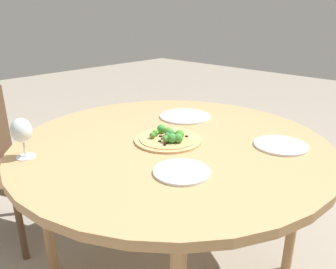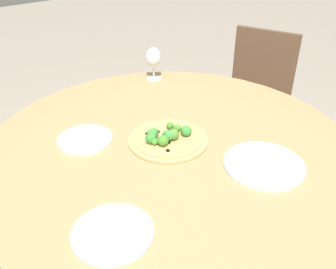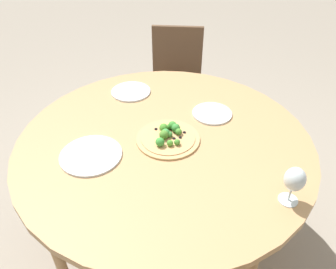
{
  "view_description": "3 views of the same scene",
  "coord_description": "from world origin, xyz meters",
  "px_view_note": "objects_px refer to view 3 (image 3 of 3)",
  "views": [
    {
      "loc": [
        -0.93,
        0.99,
        1.29
      ],
      "look_at": [
        0.01,
        0.02,
        0.78
      ],
      "focal_mm": 35.0,
      "sensor_mm": 36.0,
      "label": 1
    },
    {
      "loc": [
        -0.68,
        -0.93,
        1.52
      ],
      "look_at": [
        0.01,
        0.02,
        0.78
      ],
      "focal_mm": 40.0,
      "sensor_mm": 36.0,
      "label": 2
    },
    {
      "loc": [
        1.19,
        0.23,
        1.72
      ],
      "look_at": [
        0.01,
        0.02,
        0.78
      ],
      "focal_mm": 35.0,
      "sensor_mm": 36.0,
      "label": 3
    }
  ],
  "objects_px": {
    "chair": "(176,83)",
    "plate_far": "(131,92)",
    "plate_near": "(91,155)",
    "pizza": "(168,137)",
    "wine_glass": "(295,180)",
    "plate_side": "(212,113)"
  },
  "relations": [
    {
      "from": "plate_near",
      "to": "plate_far",
      "type": "relative_size",
      "value": 1.22
    },
    {
      "from": "plate_far",
      "to": "plate_near",
      "type": "bearing_deg",
      "value": -2.99
    },
    {
      "from": "plate_far",
      "to": "plate_side",
      "type": "bearing_deg",
      "value": 73.22
    },
    {
      "from": "chair",
      "to": "plate_side",
      "type": "xyz_separation_m",
      "value": [
        0.78,
        0.31,
        0.28
      ]
    },
    {
      "from": "chair",
      "to": "pizza",
      "type": "height_order",
      "value": "chair"
    },
    {
      "from": "pizza",
      "to": "chair",
      "type": "bearing_deg",
      "value": -173.39
    },
    {
      "from": "pizza",
      "to": "wine_glass",
      "type": "xyz_separation_m",
      "value": [
        0.29,
        0.51,
        0.09
      ]
    },
    {
      "from": "chair",
      "to": "plate_far",
      "type": "xyz_separation_m",
      "value": [
        0.64,
        -0.17,
        0.28
      ]
    },
    {
      "from": "pizza",
      "to": "plate_far",
      "type": "height_order",
      "value": "pizza"
    },
    {
      "from": "wine_glass",
      "to": "plate_side",
      "type": "height_order",
      "value": "wine_glass"
    },
    {
      "from": "chair",
      "to": "plate_side",
      "type": "distance_m",
      "value": 0.88
    },
    {
      "from": "chair",
      "to": "pizza",
      "type": "relative_size",
      "value": 2.96
    },
    {
      "from": "chair",
      "to": "pizza",
      "type": "bearing_deg",
      "value": -89.03
    },
    {
      "from": "plate_far",
      "to": "pizza",
      "type": "bearing_deg",
      "value": 36.39
    },
    {
      "from": "wine_glass",
      "to": "plate_far",
      "type": "xyz_separation_m",
      "value": [
        -0.68,
        -0.8,
        -0.1
      ]
    },
    {
      "from": "pizza",
      "to": "plate_far",
      "type": "relative_size",
      "value": 1.33
    },
    {
      "from": "plate_near",
      "to": "plate_far",
      "type": "distance_m",
      "value": 0.56
    },
    {
      "from": "plate_near",
      "to": "plate_side",
      "type": "bearing_deg",
      "value": 129.86
    },
    {
      "from": "wine_glass",
      "to": "chair",
      "type": "bearing_deg",
      "value": -154.26
    },
    {
      "from": "pizza",
      "to": "wine_glass",
      "type": "bearing_deg",
      "value": 60.75
    },
    {
      "from": "plate_near",
      "to": "pizza",
      "type": "bearing_deg",
      "value": 119.26
    },
    {
      "from": "chair",
      "to": "plate_side",
      "type": "height_order",
      "value": "chair"
    }
  ]
}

